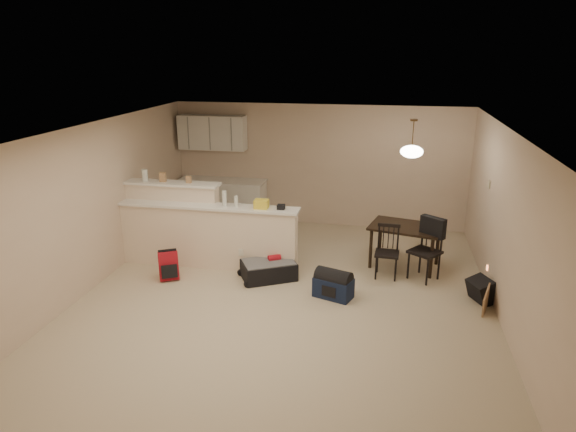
% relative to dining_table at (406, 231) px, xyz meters
% --- Properties ---
extents(room, '(7.00, 7.02, 2.50)m').
position_rel_dining_table_xyz_m(room, '(-1.75, -1.53, 0.62)').
color(room, beige).
rests_on(room, ground).
extents(breakfast_bar, '(3.08, 0.58, 1.39)m').
position_rel_dining_table_xyz_m(breakfast_bar, '(-3.51, -0.55, -0.03)').
color(breakfast_bar, beige).
rests_on(breakfast_bar, ground).
extents(upper_cabinets, '(1.40, 0.34, 0.70)m').
position_rel_dining_table_xyz_m(upper_cabinets, '(-3.95, 1.79, 1.27)').
color(upper_cabinets, white).
rests_on(upper_cabinets, room).
extents(kitchen_counter, '(1.80, 0.60, 0.90)m').
position_rel_dining_table_xyz_m(kitchen_counter, '(-3.75, 1.66, -0.18)').
color(kitchen_counter, white).
rests_on(kitchen_counter, ground).
extents(thermostat, '(0.02, 0.12, 0.12)m').
position_rel_dining_table_xyz_m(thermostat, '(1.23, 0.02, 0.87)').
color(thermostat, beige).
rests_on(thermostat, room).
extents(jar, '(0.10, 0.10, 0.20)m').
position_rel_dining_table_xyz_m(jar, '(-4.42, -0.41, 0.86)').
color(jar, silver).
rests_on(jar, breakfast_bar).
extents(cereal_box, '(0.10, 0.07, 0.16)m').
position_rel_dining_table_xyz_m(cereal_box, '(-4.10, -0.41, 0.84)').
color(cereal_box, tan).
rests_on(cereal_box, breakfast_bar).
extents(small_box, '(0.08, 0.06, 0.12)m').
position_rel_dining_table_xyz_m(small_box, '(-3.63, -0.41, 0.82)').
color(small_box, tan).
rests_on(small_box, breakfast_bar).
extents(bottle_a, '(0.07, 0.07, 0.26)m').
position_rel_dining_table_xyz_m(bottle_a, '(-2.94, -0.63, 0.59)').
color(bottle_a, silver).
rests_on(bottle_a, breakfast_bar).
extents(bottle_b, '(0.06, 0.06, 0.18)m').
position_rel_dining_table_xyz_m(bottle_b, '(-2.75, -0.63, 0.55)').
color(bottle_b, silver).
rests_on(bottle_b, breakfast_bar).
extents(bag_lump, '(0.22, 0.18, 0.14)m').
position_rel_dining_table_xyz_m(bag_lump, '(-2.33, -0.63, 0.53)').
color(bag_lump, tan).
rests_on(bag_lump, breakfast_bar).
extents(pouch, '(0.12, 0.10, 0.08)m').
position_rel_dining_table_xyz_m(pouch, '(-2.00, -0.63, 0.50)').
color(pouch, tan).
rests_on(pouch, breakfast_bar).
extents(dining_table, '(1.31, 1.02, 0.72)m').
position_rel_dining_table_xyz_m(dining_table, '(0.00, 0.00, 0.00)').
color(dining_table, black).
rests_on(dining_table, ground).
extents(pendant_lamp, '(0.36, 0.36, 0.62)m').
position_rel_dining_table_xyz_m(pendant_lamp, '(-0.00, -0.00, 1.35)').
color(pendant_lamp, brown).
rests_on(pendant_lamp, room).
extents(dining_chair_near, '(0.40, 0.38, 0.86)m').
position_rel_dining_table_xyz_m(dining_chair_near, '(-0.29, -0.51, -0.20)').
color(dining_chair_near, black).
rests_on(dining_chair_near, ground).
extents(dining_chair_far, '(0.59, 0.59, 0.99)m').
position_rel_dining_table_xyz_m(dining_chair_far, '(0.30, -0.47, -0.14)').
color(dining_chair_far, black).
rests_on(dining_chair_far, ground).
extents(suitcase, '(0.99, 0.88, 0.28)m').
position_rel_dining_table_xyz_m(suitcase, '(-2.15, -0.92, -0.49)').
color(suitcase, black).
rests_on(suitcase, ground).
extents(red_backpack, '(0.36, 0.31, 0.46)m').
position_rel_dining_table_xyz_m(red_backpack, '(-3.73, -1.25, -0.41)').
color(red_backpack, '#AC1320').
rests_on(red_backpack, ground).
extents(navy_duffel, '(0.63, 0.47, 0.31)m').
position_rel_dining_table_xyz_m(navy_duffel, '(-1.06, -1.39, -0.48)').
color(navy_duffel, '#121D3B').
rests_on(navy_duffel, ground).
extents(black_daypack, '(0.41, 0.46, 0.34)m').
position_rel_dining_table_xyz_m(black_daypack, '(1.10, -1.10, -0.47)').
color(black_daypack, black).
rests_on(black_daypack, ground).
extents(cardboard_sheet, '(0.16, 0.42, 0.34)m').
position_rel_dining_table_xyz_m(cardboard_sheet, '(1.10, -1.44, -0.47)').
color(cardboard_sheet, tan).
rests_on(cardboard_sheet, ground).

